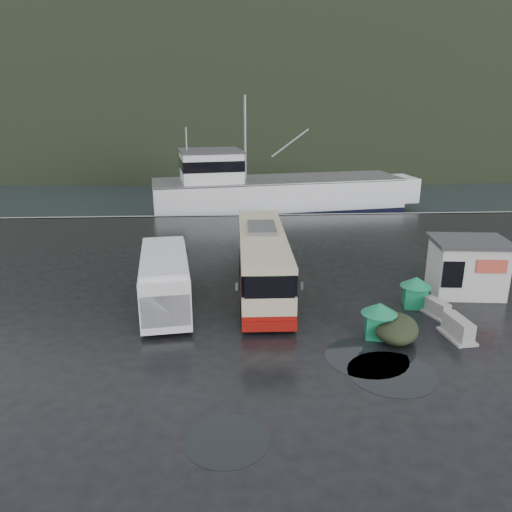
{
  "coord_description": "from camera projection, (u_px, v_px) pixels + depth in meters",
  "views": [
    {
      "loc": [
        -1.9,
        -20.86,
        9.59
      ],
      "look_at": [
        -0.61,
        3.57,
        1.7
      ],
      "focal_mm": 35.0,
      "sensor_mm": 36.0,
      "label": 1
    }
  ],
  "objects": [
    {
      "name": "harbor_water",
      "position": [
        236.0,
        135.0,
        127.41
      ],
      "size": [
        300.0,
        180.0,
        0.02
      ],
      "primitive_type": "cube",
      "color": "black",
      "rests_on": "ground"
    },
    {
      "name": "dome_tent",
      "position": [
        395.0,
        339.0,
        20.58
      ],
      "size": [
        2.51,
        2.95,
        0.98
      ],
      "primitive_type": null,
      "rotation": [
        0.0,
        0.0,
        -0.33
      ],
      "color": "#262E1B",
      "rests_on": "ground"
    },
    {
      "name": "waste_bin_right",
      "position": [
        414.0,
        306.0,
        23.82
      ],
      "size": [
        1.25,
        1.25,
        1.48
      ],
      "primitive_type": null,
      "rotation": [
        0.0,
        0.0,
        -0.2
      ],
      "color": "#167E4F",
      "rests_on": "ground"
    },
    {
      "name": "quay_edge",
      "position": [
        253.0,
        215.0,
        41.87
      ],
      "size": [
        160.0,
        0.6,
        1.5
      ],
      "primitive_type": "cube",
      "color": "#999993",
      "rests_on": "ground"
    },
    {
      "name": "ticket_kiosk",
      "position": [
        463.0,
        293.0,
        25.38
      ],
      "size": [
        3.89,
        3.1,
        2.84
      ],
      "primitive_type": null,
      "rotation": [
        0.0,
        0.0,
        -0.1
      ],
      "color": "silver",
      "rests_on": "ground"
    },
    {
      "name": "jersey_barrier_a",
      "position": [
        436.0,
        315.0,
        22.84
      ],
      "size": [
        1.15,
        1.62,
        0.73
      ],
      "primitive_type": null,
      "rotation": [
        0.0,
        0.0,
        0.31
      ],
      "color": "#999993",
      "rests_on": "ground"
    },
    {
      "name": "headland",
      "position": [
        251.0,
        115.0,
        260.97
      ],
      "size": [
        780.0,
        540.0,
        570.0
      ],
      "primitive_type": "ellipsoid",
      "color": "black",
      "rests_on": "ground"
    },
    {
      "name": "puddles",
      "position": [
        384.0,
        339.0,
        20.55
      ],
      "size": [
        14.87,
        16.5,
        0.01
      ],
      "color": "black",
      "rests_on": "ground"
    },
    {
      "name": "coach_bus",
      "position": [
        262.0,
        287.0,
        26.15
      ],
      "size": [
        2.93,
        11.09,
        3.12
      ],
      "primitive_type": null,
      "rotation": [
        0.0,
        0.0,
        -0.01
      ],
      "color": "beige",
      "rests_on": "ground"
    },
    {
      "name": "jersey_barrier_b",
      "position": [
        457.0,
        338.0,
        20.72
      ],
      "size": [
        1.09,
        1.86,
        0.89
      ],
      "primitive_type": null,
      "rotation": [
        0.0,
        0.0,
        0.12
      ],
      "color": "#999993",
      "rests_on": "ground"
    },
    {
      "name": "white_van",
      "position": [
        167.0,
        308.0,
        23.6
      ],
      "size": [
        3.03,
        6.72,
        2.72
      ],
      "primitive_type": null,
      "rotation": [
        0.0,
        0.0,
        0.13
      ],
      "color": "white",
      "rests_on": "ground"
    },
    {
      "name": "ground",
      "position": [
        273.0,
        315.0,
        22.86
      ],
      "size": [
        160.0,
        160.0,
        0.0
      ],
      "primitive_type": "plane",
      "color": "black",
      "rests_on": "ground"
    },
    {
      "name": "fishing_trawler",
      "position": [
        278.0,
        200.0,
        48.01
      ],
      "size": [
        28.47,
        10.53,
        11.14
      ],
      "primitive_type": null,
      "rotation": [
        0.0,
        0.0,
        0.16
      ],
      "color": "white",
      "rests_on": "ground"
    },
    {
      "name": "waste_bin_left",
      "position": [
        377.0,
        336.0,
        20.85
      ],
      "size": [
        1.26,
        1.26,
        1.5
      ],
      "primitive_type": null,
      "rotation": [
        0.0,
        0.0,
        -0.2
      ],
      "color": "#167E4F",
      "rests_on": "ground"
    }
  ]
}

